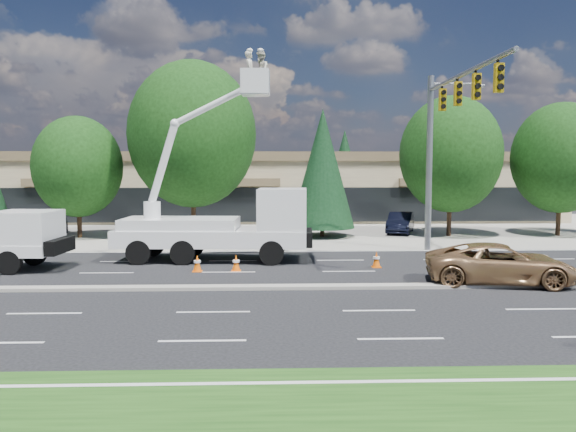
{
  "coord_description": "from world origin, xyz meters",
  "views": [
    {
      "loc": [
        1.68,
        -19.75,
        4.34
      ],
      "look_at": [
        2.43,
        2.42,
        2.4
      ],
      "focal_mm": 35.0,
      "sensor_mm": 36.0,
      "label": 1
    }
  ],
  "objects": [
    {
      "name": "ground",
      "position": [
        0.0,
        0.0,
        0.0
      ],
      "size": [
        140.0,
        140.0,
        0.0
      ],
      "primitive_type": "plane",
      "color": "black",
      "rests_on": "ground"
    },
    {
      "name": "concrete_apron",
      "position": [
        0.0,
        20.0,
        0.01
      ],
      "size": [
        140.0,
        22.0,
        0.01
      ],
      "primitive_type": "cube",
      "color": "gray",
      "rests_on": "ground"
    },
    {
      "name": "road_median",
      "position": [
        0.0,
        0.0,
        0.06
      ],
      "size": [
        120.0,
        0.55,
        0.12
      ],
      "primitive_type": "cube",
      "color": "gray",
      "rests_on": "ground"
    },
    {
      "name": "strip_mall",
      "position": [
        0.0,
        29.97,
        2.83
      ],
      "size": [
        50.4,
        15.4,
        5.5
      ],
      "color": "tan",
      "rests_on": "ground"
    },
    {
      "name": "tree_front_c",
      "position": [
        -10.0,
        15.0,
        4.36
      ],
      "size": [
        5.37,
        5.37,
        7.45
      ],
      "color": "#332114",
      "rests_on": "ground"
    },
    {
      "name": "tree_front_d",
      "position": [
        -3.0,
        15.0,
        6.32
      ],
      "size": [
        7.79,
        7.79,
        10.8
      ],
      "color": "#332114",
      "rests_on": "ground"
    },
    {
      "name": "tree_front_e",
      "position": [
        5.0,
        15.0,
        4.25
      ],
      "size": [
        4.02,
        4.02,
        7.92
      ],
      "color": "#332114",
      "rests_on": "ground"
    },
    {
      "name": "tree_front_f",
      "position": [
        13.0,
        15.0,
        5.12
      ],
      "size": [
        6.31,
        6.31,
        8.76
      ],
      "color": "#332114",
      "rests_on": "ground"
    },
    {
      "name": "tree_front_g",
      "position": [
        20.0,
        15.0,
        4.9
      ],
      "size": [
        6.04,
        6.04,
        8.38
      ],
      "color": "#332114",
      "rests_on": "ground"
    },
    {
      "name": "tree_back_a",
      "position": [
        -18.0,
        42.0,
        4.87
      ],
      "size": [
        4.6,
        4.6,
        9.08
      ],
      "color": "#332114",
      "rests_on": "ground"
    },
    {
      "name": "tree_back_b",
      "position": [
        -4.0,
        42.0,
        5.28
      ],
      "size": [
        5.0,
        5.0,
        9.85
      ],
      "color": "#332114",
      "rests_on": "ground"
    },
    {
      "name": "tree_back_c",
      "position": [
        10.0,
        42.0,
        4.5
      ],
      "size": [
        4.26,
        4.26,
        8.39
      ],
      "color": "#332114",
      "rests_on": "ground"
    },
    {
      "name": "tree_back_d",
      "position": [
        22.0,
        42.0,
        5.79
      ],
      "size": [
        5.48,
        5.48,
        10.8
      ],
      "color": "#332114",
      "rests_on": "ground"
    },
    {
      "name": "signal_mast",
      "position": [
        10.03,
        7.04,
        6.06
      ],
      "size": [
        2.76,
        10.16,
        9.0
      ],
      "color": "gray",
      "rests_on": "ground"
    },
    {
      "name": "bucket_truck",
      "position": [
        -0.26,
        6.16,
        2.06
      ],
      "size": [
        8.94,
        3.29,
        9.67
      ],
      "rotation": [
        0.0,
        0.0,
        -0.06
      ],
      "color": "white",
      "rests_on": "ground"
    },
    {
      "name": "traffic_cone_b",
      "position": [
        -1.32,
        3.43,
        0.34
      ],
      "size": [
        0.4,
        0.4,
        0.7
      ],
      "color": "#F85F07",
      "rests_on": "ground"
    },
    {
      "name": "traffic_cone_c",
      "position": [
        0.3,
        3.47,
        0.34
      ],
      "size": [
        0.4,
        0.4,
        0.7
      ],
      "color": "#F85F07",
      "rests_on": "ground"
    },
    {
      "name": "traffic_cone_d",
      "position": [
        6.33,
        4.15,
        0.34
      ],
      "size": [
        0.4,
        0.4,
        0.7
      ],
      "color": "#F85F07",
      "rests_on": "ground"
    },
    {
      "name": "minivan",
      "position": [
        10.29,
        0.6,
        0.75
      ],
      "size": [
        5.77,
        3.42,
        1.5
      ],
      "primitive_type": "imported",
      "rotation": [
        0.0,
        0.0,
        1.39
      ],
      "color": "#A1784E",
      "rests_on": "ground"
    },
    {
      "name": "parked_car_west",
      "position": [
        -12.23,
        16.0,
        0.82
      ],
      "size": [
        3.06,
        5.15,
        1.64
      ],
      "primitive_type": "imported",
      "rotation": [
        0.0,
        0.0,
        0.25
      ],
      "color": "black",
      "rests_on": "ground"
    },
    {
      "name": "parked_car_east",
      "position": [
        10.33,
        16.73,
        0.69
      ],
      "size": [
        2.76,
        4.44,
        1.38
      ],
      "primitive_type": "imported",
      "rotation": [
        0.0,
        0.0,
        -0.33
      ],
      "color": "black",
      "rests_on": "ground"
    }
  ]
}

